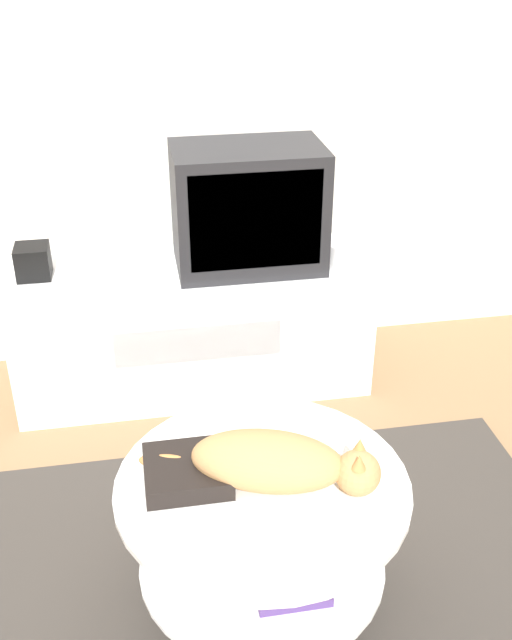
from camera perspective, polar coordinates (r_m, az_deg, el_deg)
The scene contains 10 objects.
ground_plane at distance 2.22m, azimuth -0.99°, elevation -20.25°, with size 12.00×12.00×0.00m, color #93704C.
wall_back at distance 2.87m, azimuth -6.05°, elevation 21.32°, with size 8.00×0.05×2.60m.
rug at distance 2.21m, azimuth -0.99°, elevation -20.09°, with size 2.00×1.26×0.02m.
tv_stand at distance 2.91m, azimuth -4.85°, elevation -0.44°, with size 1.33×0.45×0.51m.
tv at distance 2.72m, azimuth -0.59°, elevation 8.55°, with size 0.53×0.34×0.45m.
speaker at distance 2.80m, azimuth -16.63°, elevation 4.29°, with size 0.12×0.12×0.12m.
mug at distance 2.78m, azimuth 6.39°, elevation 4.91°, with size 0.09×0.09×0.09m.
coffee_table at distance 2.00m, azimuth 0.52°, elevation -15.28°, with size 0.74×0.74×0.40m.
dvd_box at distance 1.91m, azimuth -5.26°, elevation -11.38°, with size 0.21×0.20×0.05m.
cat at distance 1.87m, azimuth 1.60°, elevation -10.79°, with size 0.59×0.30×0.14m.
Camera 1 is at (-0.22, -1.43, 1.69)m, focal length 42.00 mm.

